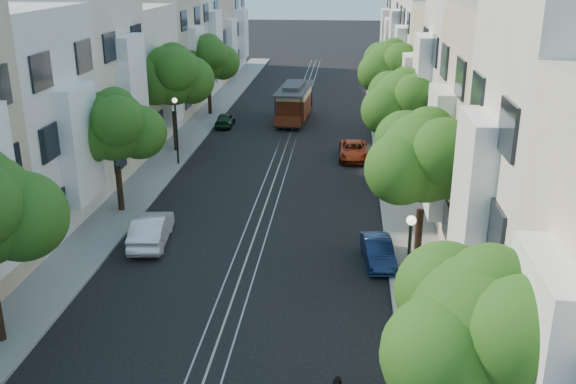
% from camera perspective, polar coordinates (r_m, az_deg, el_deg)
% --- Properties ---
extents(ground, '(200.00, 200.00, 0.00)m').
position_cam_1_polar(ground, '(45.41, -0.06, 4.43)').
color(ground, black).
rests_on(ground, ground).
extents(sidewalk_east, '(2.50, 80.00, 0.12)m').
position_cam_1_polar(sidewalk_east, '(45.33, 9.13, 4.23)').
color(sidewalk_east, gray).
rests_on(sidewalk_east, ground).
extents(sidewalk_west, '(2.50, 80.00, 0.12)m').
position_cam_1_polar(sidewalk_west, '(46.61, -9.00, 4.67)').
color(sidewalk_west, gray).
rests_on(sidewalk_west, ground).
extents(rail_left, '(0.06, 80.00, 0.02)m').
position_cam_1_polar(rail_left, '(45.46, -0.76, 4.46)').
color(rail_left, gray).
rests_on(rail_left, ground).
extents(rail_slot, '(0.06, 80.00, 0.02)m').
position_cam_1_polar(rail_slot, '(45.41, -0.06, 4.44)').
color(rail_slot, gray).
rests_on(rail_slot, ground).
extents(rail_right, '(0.06, 80.00, 0.02)m').
position_cam_1_polar(rail_right, '(45.36, 0.63, 4.43)').
color(rail_right, gray).
rests_on(rail_right, ground).
extents(lane_line, '(0.08, 80.00, 0.01)m').
position_cam_1_polar(lane_line, '(45.41, -0.06, 4.44)').
color(lane_line, tan).
rests_on(lane_line, ground).
extents(townhouses_east, '(7.75, 72.00, 12.00)m').
position_cam_1_polar(townhouses_east, '(44.73, 15.50, 10.28)').
color(townhouses_east, beige).
rests_on(townhouses_east, ground).
extents(townhouses_west, '(7.75, 72.00, 11.76)m').
position_cam_1_polar(townhouses_west, '(46.86, -14.95, 10.61)').
color(townhouses_west, silver).
rests_on(townhouses_west, ground).
extents(tree_e_a, '(4.72, 3.87, 6.27)m').
position_cam_1_polar(tree_e_a, '(15.06, 17.07, -11.76)').
color(tree_e_a, black).
rests_on(tree_e_a, ground).
extents(tree_e_b, '(4.93, 4.08, 6.68)m').
position_cam_1_polar(tree_e_b, '(25.83, 12.15, 2.89)').
color(tree_e_b, black).
rests_on(tree_e_b, ground).
extents(tree_e_c, '(4.84, 3.99, 6.52)m').
position_cam_1_polar(tree_e_c, '(36.48, 10.27, 7.71)').
color(tree_e_c, black).
rests_on(tree_e_c, ground).
extents(tree_e_d, '(5.01, 4.16, 6.85)m').
position_cam_1_polar(tree_e_d, '(47.23, 9.25, 10.82)').
color(tree_e_d, black).
rests_on(tree_e_d, ground).
extents(tree_w_b, '(4.72, 3.87, 6.27)m').
position_cam_1_polar(tree_w_b, '(32.54, -15.12, 5.52)').
color(tree_w_b, black).
rests_on(tree_w_b, ground).
extents(tree_w_c, '(5.13, 4.28, 7.09)m').
position_cam_1_polar(tree_w_c, '(42.66, -10.20, 10.09)').
color(tree_w_c, black).
rests_on(tree_w_c, ground).
extents(tree_w_d, '(4.84, 3.99, 6.52)m').
position_cam_1_polar(tree_w_d, '(53.30, -7.07, 11.64)').
color(tree_w_d, black).
rests_on(tree_w_d, ground).
extents(lamp_east, '(0.32, 0.32, 4.16)m').
position_cam_1_polar(lamp_east, '(21.77, 10.69, -5.60)').
color(lamp_east, black).
rests_on(lamp_east, ground).
extents(lamp_west, '(0.32, 0.32, 4.16)m').
position_cam_1_polar(lamp_west, '(40.07, -9.94, 6.24)').
color(lamp_west, black).
rests_on(lamp_west, ground).
extents(cable_car, '(2.69, 7.26, 2.74)m').
position_cam_1_polar(cable_car, '(51.34, 0.57, 8.10)').
color(cable_car, black).
rests_on(cable_car, ground).
extents(parked_car_e_mid, '(1.51, 3.38, 1.08)m').
position_cam_1_polar(parked_car_e_mid, '(27.40, 8.01, -5.25)').
color(parked_car_e_mid, '#0B1939').
rests_on(parked_car_e_mid, ground).
extents(parked_car_e_far, '(1.89, 4.00, 1.10)m').
position_cam_1_polar(parked_car_e_far, '(41.68, 5.83, 3.70)').
color(parked_car_e_far, maroon).
rests_on(parked_car_e_far, ground).
extents(parked_car_w_mid, '(1.88, 4.25, 1.36)m').
position_cam_1_polar(parked_car_w_mid, '(29.60, -12.06, -3.26)').
color(parked_car_w_mid, silver).
rests_on(parked_car_w_mid, ground).
extents(parked_car_w_far, '(1.34, 3.16, 1.07)m').
position_cam_1_polar(parked_car_w_far, '(50.01, -5.62, 6.41)').
color(parked_car_w_far, black).
rests_on(parked_car_w_far, ground).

